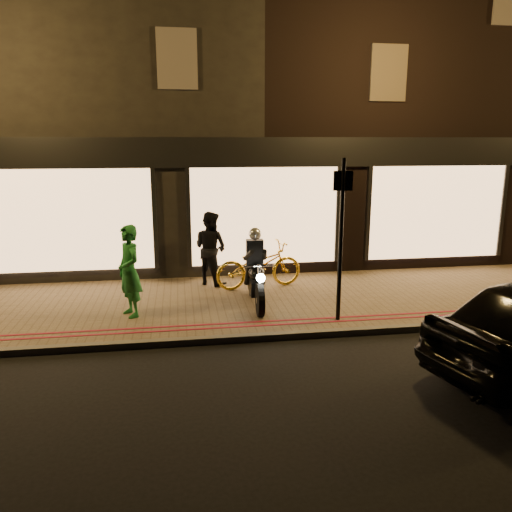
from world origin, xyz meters
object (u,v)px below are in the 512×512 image
at_px(motorcycle, 256,276).
at_px(sign_post, 341,232).
at_px(bicycle_gold, 259,265).
at_px(person_green, 129,271).

height_order(motorcycle, sign_post, sign_post).
xyz_separation_m(bicycle_gold, person_green, (-2.73, -1.50, 0.35)).
xyz_separation_m(motorcycle, sign_post, (1.40, -1.11, 1.06)).
distance_m(sign_post, person_green, 4.03).
distance_m(motorcycle, person_green, 2.50).
bearing_deg(person_green, bicycle_gold, 90.53).
height_order(bicycle_gold, person_green, person_green).
xyz_separation_m(motorcycle, bicycle_gold, (0.26, 1.21, -0.09)).
bearing_deg(motorcycle, person_green, -171.53).
bearing_deg(sign_post, bicycle_gold, 116.23).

